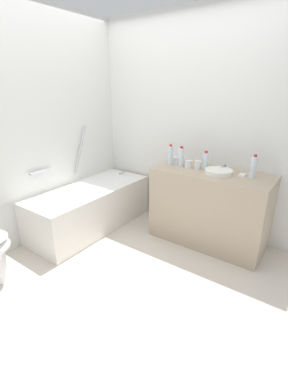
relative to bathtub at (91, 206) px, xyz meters
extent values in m
plane|color=beige|center=(-0.48, -0.89, -0.29)|extent=(3.64, 3.64, 0.00)
cube|color=silver|center=(-0.48, 0.38, 0.98)|extent=(3.04, 0.10, 2.55)
cube|color=silver|center=(0.89, -0.89, 0.98)|extent=(0.10, 2.83, 2.55)
cube|color=white|center=(0.00, 0.00, -0.02)|extent=(1.63, 0.66, 0.54)
cube|color=white|center=(0.00, 0.00, 0.21)|extent=(1.34, 0.47, 0.09)
cylinder|color=#B8B8BD|center=(0.63, 0.00, 0.29)|extent=(0.09, 0.03, 0.03)
cylinder|color=#B8B8BD|center=(0.17, 0.30, 0.67)|extent=(0.25, 0.03, 0.59)
cylinder|color=#B8B8BD|center=(-0.45, 0.30, 0.52)|extent=(0.27, 0.03, 0.03)
cube|color=tan|center=(0.55, -1.37, 0.14)|extent=(0.58, 1.28, 0.85)
cylinder|color=white|center=(0.51, -1.45, 0.59)|extent=(0.29, 0.29, 0.05)
cylinder|color=#A4A4A9|center=(0.70, -1.45, 0.60)|extent=(0.02, 0.02, 0.07)
cylinder|color=#A4A4A9|center=(0.65, -1.45, 0.64)|extent=(0.10, 0.02, 0.02)
cylinder|color=#A4A4A9|center=(0.70, -1.51, 0.58)|extent=(0.03, 0.03, 0.04)
cylinder|color=#A4A4A9|center=(0.70, -1.39, 0.58)|extent=(0.03, 0.03, 0.04)
cylinder|color=silver|center=(0.54, -0.99, 0.67)|extent=(0.06, 0.06, 0.21)
cylinder|color=red|center=(0.54, -0.99, 0.79)|extent=(0.03, 0.03, 0.02)
cylinder|color=silver|center=(0.61, -1.25, 0.65)|extent=(0.07, 0.07, 0.18)
cylinder|color=red|center=(0.61, -1.25, 0.76)|extent=(0.04, 0.04, 0.02)
cylinder|color=silver|center=(0.59, -1.78, 0.67)|extent=(0.06, 0.06, 0.22)
cylinder|color=red|center=(0.59, -1.78, 0.79)|extent=(0.03, 0.03, 0.02)
cylinder|color=silver|center=(0.56, -0.83, 0.67)|extent=(0.06, 0.06, 0.22)
cylinder|color=red|center=(0.56, -0.83, 0.79)|extent=(0.03, 0.03, 0.02)
cylinder|color=white|center=(0.53, -1.08, 0.61)|extent=(0.07, 0.07, 0.09)
cylinder|color=white|center=(0.56, -1.18, 0.61)|extent=(0.07, 0.07, 0.09)
cylinder|color=white|center=(0.62, -0.89, 0.60)|extent=(0.08, 0.08, 0.08)
cube|color=white|center=(0.59, -1.68, 0.57)|extent=(0.09, 0.06, 0.02)
camera|label=1|loc=(-2.16, -2.38, 1.42)|focal=25.07mm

